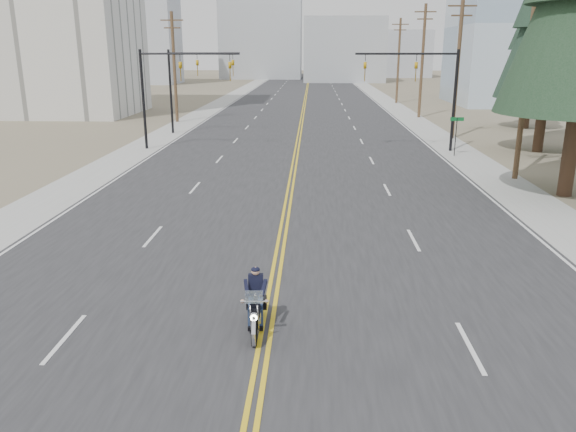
# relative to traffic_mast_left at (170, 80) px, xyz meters

# --- Properties ---
(road) EXTENTS (20.00, 200.00, 0.01)m
(road) POSITION_rel_traffic_mast_left_xyz_m (8.98, 38.00, -4.93)
(road) COLOR #303033
(road) RESTS_ON ground
(sidewalk_left) EXTENTS (3.00, 200.00, 0.01)m
(sidewalk_left) POSITION_rel_traffic_mast_left_xyz_m (-2.52, 38.00, -4.93)
(sidewalk_left) COLOR #A5A5A0
(sidewalk_left) RESTS_ON ground
(sidewalk_right) EXTENTS (3.00, 200.00, 0.01)m
(sidewalk_right) POSITION_rel_traffic_mast_left_xyz_m (20.48, 38.00, -4.93)
(sidewalk_right) COLOR #A5A5A0
(sidewalk_right) RESTS_ON ground
(traffic_mast_left) EXTENTS (7.10, 0.26, 7.00)m
(traffic_mast_left) POSITION_rel_traffic_mast_left_xyz_m (0.00, 0.00, 0.00)
(traffic_mast_left) COLOR black
(traffic_mast_left) RESTS_ON ground
(traffic_mast_right) EXTENTS (7.10, 0.26, 7.00)m
(traffic_mast_right) POSITION_rel_traffic_mast_left_xyz_m (17.95, 0.00, 0.00)
(traffic_mast_right) COLOR black
(traffic_mast_right) RESTS_ON ground
(traffic_mast_far) EXTENTS (6.10, 0.26, 7.00)m
(traffic_mast_far) POSITION_rel_traffic_mast_left_xyz_m (-0.33, 8.00, -0.06)
(traffic_mast_far) COLOR black
(traffic_mast_far) RESTS_ON ground
(street_sign) EXTENTS (0.90, 0.06, 2.62)m
(street_sign) POSITION_rel_traffic_mast_left_xyz_m (19.78, -2.00, -3.13)
(street_sign) COLOR black
(street_sign) RESTS_ON ground
(utility_pole_b) EXTENTS (2.20, 0.30, 11.50)m
(utility_pole_b) POSITION_rel_traffic_mast_left_xyz_m (21.48, -9.00, 1.05)
(utility_pole_b) COLOR brown
(utility_pole_b) RESTS_ON ground
(utility_pole_c) EXTENTS (2.20, 0.30, 11.00)m
(utility_pole_c) POSITION_rel_traffic_mast_left_xyz_m (21.48, 6.00, 0.79)
(utility_pole_c) COLOR brown
(utility_pole_c) RESTS_ON ground
(utility_pole_d) EXTENTS (2.20, 0.30, 11.50)m
(utility_pole_d) POSITION_rel_traffic_mast_left_xyz_m (21.48, 21.00, 1.05)
(utility_pole_d) COLOR brown
(utility_pole_d) RESTS_ON ground
(utility_pole_e) EXTENTS (2.20, 0.30, 11.00)m
(utility_pole_e) POSITION_rel_traffic_mast_left_xyz_m (21.48, 38.00, 0.79)
(utility_pole_e) COLOR brown
(utility_pole_e) RESTS_ON ground
(utility_pole_left) EXTENTS (2.20, 0.30, 10.50)m
(utility_pole_left) POSITION_rel_traffic_mast_left_xyz_m (-3.52, 16.00, 0.54)
(utility_pole_left) COLOR brown
(utility_pole_left) RESTS_ON ground
(glass_building) EXTENTS (24.00, 16.00, 20.00)m
(glass_building) POSITION_rel_traffic_mast_left_xyz_m (40.98, 38.00, 5.06)
(glass_building) COLOR #9EB5CC
(glass_building) RESTS_ON ground
(haze_bldg_a) EXTENTS (14.00, 12.00, 22.00)m
(haze_bldg_a) POSITION_rel_traffic_mast_left_xyz_m (-26.02, 83.00, 6.06)
(haze_bldg_a) COLOR #B7BCC6
(haze_bldg_a) RESTS_ON ground
(haze_bldg_b) EXTENTS (18.00, 14.00, 14.00)m
(haze_bldg_b) POSITION_rel_traffic_mast_left_xyz_m (16.98, 93.00, 2.06)
(haze_bldg_b) COLOR #ADB2B7
(haze_bldg_b) RESTS_ON ground
(haze_bldg_c) EXTENTS (16.00, 12.00, 18.00)m
(haze_bldg_c) POSITION_rel_traffic_mast_left_xyz_m (48.98, 78.00, 4.06)
(haze_bldg_c) COLOR #B7BCC6
(haze_bldg_c) RESTS_ON ground
(haze_bldg_d) EXTENTS (20.00, 15.00, 26.00)m
(haze_bldg_d) POSITION_rel_traffic_mast_left_xyz_m (-3.02, 108.00, 8.06)
(haze_bldg_d) COLOR #ADB2B7
(haze_bldg_d) RESTS_ON ground
(haze_bldg_e) EXTENTS (14.00, 14.00, 12.00)m
(haze_bldg_e) POSITION_rel_traffic_mast_left_xyz_m (33.98, 118.00, 1.06)
(haze_bldg_e) COLOR #B7BCC6
(haze_bldg_e) RESTS_ON ground
(haze_bldg_f) EXTENTS (12.00, 12.00, 16.00)m
(haze_bldg_f) POSITION_rel_traffic_mast_left_xyz_m (-41.02, 98.00, 3.06)
(haze_bldg_f) COLOR #ADB2B7
(haze_bldg_f) RESTS_ON ground
(motorcyclist) EXTENTS (1.00, 2.13, 1.63)m
(motorcyclist) POSITION_rel_traffic_mast_left_xyz_m (8.70, -27.31, -4.12)
(motorcyclist) COLOR black
(motorcyclist) RESTS_ON ground
(conifer_far) EXTENTS (5.86, 5.86, 15.68)m
(conifer_far) POSITION_rel_traffic_mast_left_xyz_m (29.73, 12.69, 4.06)
(conifer_far) COLOR #382619
(conifer_far) RESTS_ON ground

